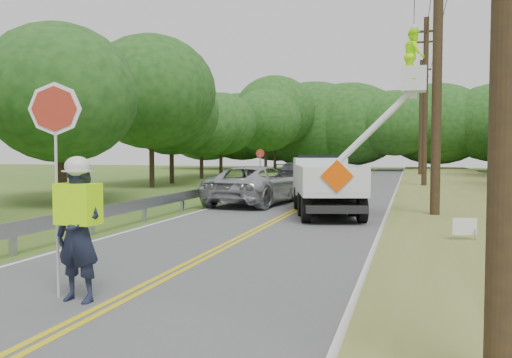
# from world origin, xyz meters

# --- Properties ---
(ground) EXTENTS (140.00, 140.00, 0.00)m
(ground) POSITION_xyz_m (0.00, 0.00, 0.00)
(ground) COLOR #395B22
(ground) RESTS_ON ground
(road) EXTENTS (7.20, 96.00, 0.03)m
(road) POSITION_xyz_m (0.00, 14.00, 0.01)
(road) COLOR #525355
(road) RESTS_ON ground
(guardrail) EXTENTS (0.18, 48.00, 0.77)m
(guardrail) POSITION_xyz_m (-4.02, 14.91, 0.55)
(guardrail) COLOR #9C9DA5
(guardrail) RESTS_ON ground
(utility_poles) EXTENTS (1.60, 43.30, 10.00)m
(utility_poles) POSITION_xyz_m (5.00, 17.02, 5.27)
(utility_poles) COLOR black
(utility_poles) RESTS_ON ground
(tall_grass_verge) EXTENTS (7.00, 96.00, 0.30)m
(tall_grass_verge) POSITION_xyz_m (7.10, 14.00, 0.15)
(tall_grass_verge) COLOR olive
(tall_grass_verge) RESTS_ON ground
(treeline_left) EXTENTS (9.59, 58.36, 10.85)m
(treeline_left) POSITION_xyz_m (-11.03, 29.41, 5.58)
(treeline_left) COLOR #332319
(treeline_left) RESTS_ON ground
(treeline_horizon) EXTENTS (56.25, 13.94, 10.87)m
(treeline_horizon) POSITION_xyz_m (0.96, 56.19, 5.50)
(treeline_horizon) COLOR #184015
(treeline_horizon) RESTS_ON ground
(flagger) EXTENTS (1.23, 0.56, 3.33)m
(flagger) POSITION_xyz_m (-0.56, -1.71, 1.20)
(flagger) COLOR #191E33
(flagger) RESTS_ON road
(bucket_truck) EXTENTS (5.14, 6.41, 6.11)m
(bucket_truck) POSITION_xyz_m (1.39, 11.07, 1.43)
(bucket_truck) COLOR black
(bucket_truck) RESTS_ON road
(suv_silver) EXTENTS (3.48, 6.24, 1.65)m
(suv_silver) POSITION_xyz_m (-2.10, 13.30, 0.84)
(suv_silver) COLOR #AFB0B6
(suv_silver) RESTS_ON road
(suv_darkgrey) EXTENTS (2.76, 5.70, 1.60)m
(suv_darkgrey) POSITION_xyz_m (-2.48, 23.70, 0.82)
(suv_darkgrey) COLOR #36373D
(suv_darkgrey) RESTS_ON road
(stop_sign_permanent) EXTENTS (0.49, 0.22, 2.43)m
(stop_sign_permanent) POSITION_xyz_m (-4.26, 21.52, 1.60)
(stop_sign_permanent) COLOR #9C9DA5
(stop_sign_permanent) RESTS_ON ground
(yard_sign) EXTENTS (0.54, 0.19, 0.80)m
(yard_sign) POSITION_xyz_m (5.44, 4.11, 0.58)
(yard_sign) COLOR white
(yard_sign) RESTS_ON ground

